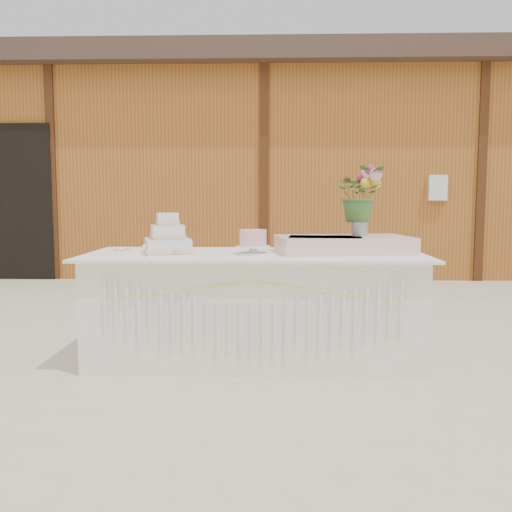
{
  "coord_description": "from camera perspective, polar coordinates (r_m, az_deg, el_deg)",
  "views": [
    {
      "loc": [
        0.13,
        -4.04,
        1.17
      ],
      "look_at": [
        0.0,
        0.3,
        0.72
      ],
      "focal_mm": 40.0,
      "sensor_mm": 36.0,
      "label": 1
    }
  ],
  "objects": [
    {
      "name": "bouquet",
      "position": [
        4.18,
        10.41,
        6.77
      ],
      "size": [
        0.36,
        0.32,
        0.4
      ],
      "primitive_type": "imported",
      "rotation": [
        0.0,
        0.0,
        0.02
      ],
      "color": "#3D6729",
      "rests_on": "flower_vase"
    },
    {
      "name": "flower_vase",
      "position": [
        4.19,
        10.34,
        3.01
      ],
      "size": [
        0.11,
        0.11,
        0.15
      ],
      "primitive_type": "cylinder",
      "color": "#AEAFB3",
      "rests_on": "satin_runner"
    },
    {
      "name": "pink_cake_stand",
      "position": [
        3.98,
        -0.29,
        1.55
      ],
      "size": [
        0.24,
        0.24,
        0.17
      ],
      "color": "white",
      "rests_on": "cake_table"
    },
    {
      "name": "wedding_cake",
      "position": [
        4.11,
        -8.82,
        1.64
      ],
      "size": [
        0.4,
        0.4,
        0.29
      ],
      "rotation": [
        0.0,
        0.0,
        0.29
      ],
      "color": "white",
      "rests_on": "cake_table"
    },
    {
      "name": "barn",
      "position": [
        10.04,
        0.96,
        8.78
      ],
      "size": [
        12.6,
        4.6,
        3.3
      ],
      "color": "#9E5C21",
      "rests_on": "ground"
    },
    {
      "name": "satin_runner",
      "position": [
        4.16,
        8.75,
        1.15
      ],
      "size": [
        1.0,
        0.68,
        0.12
      ],
      "primitive_type": "cube",
      "rotation": [
        0.0,
        0.0,
        0.16
      ],
      "color": "beige",
      "rests_on": "cake_table"
    },
    {
      "name": "loose_flowers",
      "position": [
        4.36,
        -13.77,
        0.6
      ],
      "size": [
        0.22,
        0.32,
        0.02
      ],
      "primitive_type": null,
      "rotation": [
        0.0,
        0.0,
        0.34
      ],
      "color": "pink",
      "rests_on": "cake_table"
    },
    {
      "name": "ground",
      "position": [
        4.2,
        -0.13,
        -10.24
      ],
      "size": [
        80.0,
        80.0,
        0.0
      ],
      "primitive_type": "plane",
      "color": "beige",
      "rests_on": "ground"
    },
    {
      "name": "cake_table",
      "position": [
        4.11,
        -0.13,
        -5.06
      ],
      "size": [
        2.4,
        1.0,
        0.77
      ],
      "color": "white",
      "rests_on": "ground"
    }
  ]
}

